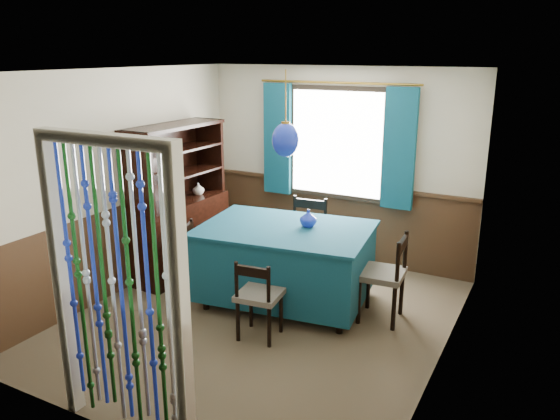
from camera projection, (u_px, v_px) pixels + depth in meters
The scene contains 22 objects.
floor at pixel (261, 319), 5.65m from camera, with size 4.00×4.00×0.00m, color brown.
ceiling at pixel (258, 70), 4.95m from camera, with size 4.00×4.00×0.00m, color silver.
wall_back at pixel (338, 166), 7.00m from camera, with size 3.60×3.60×0.00m, color beige.
wall_front at pixel (109, 274), 3.61m from camera, with size 3.60×3.60×0.00m, color beige.
wall_left at pixel (121, 183), 6.11m from camera, with size 4.00×4.00×0.00m, color beige.
wall_right at pixel (449, 230), 4.49m from camera, with size 4.00×4.00×0.00m, color beige.
wainscot_back at pixel (336, 222), 7.20m from camera, with size 3.60×3.60×0.00m, color #412918.
wainscot_front at pixel (120, 373), 3.83m from camera, with size 3.60×3.60×0.00m, color #412918.
wainscot_left at pixel (127, 246), 6.32m from camera, with size 4.00×4.00×0.00m, color #412918.
wainscot_right at pixel (439, 312), 4.71m from camera, with size 4.00×4.00×0.00m, color #412918.
window at pixel (337, 143), 6.87m from camera, with size 1.32×0.12×1.42m, color black.
doorway at pixel (118, 299), 3.71m from camera, with size 1.16×0.12×2.18m, color silver, non-canonical shape.
dining_table at pixel (285, 260), 5.90m from camera, with size 1.94×1.45×0.87m.
chair_near at pixel (258, 296), 5.17m from camera, with size 0.44×0.43×0.81m.
chair_far at pixel (305, 237), 6.60m from camera, with size 0.52×0.50×0.97m.
chair_left at pixel (199, 255), 6.23m from camera, with size 0.49×0.50×0.81m.
chair_right at pixel (385, 275), 5.52m from camera, with size 0.47×0.49×0.92m.
sideboard at pixel (179, 223), 6.72m from camera, with size 0.54×1.43×1.84m.
pendant_lamp at pixel (286, 140), 5.53m from camera, with size 0.28×0.28×0.87m.
vase_table at pixel (308, 219), 5.80m from camera, with size 0.17×0.17×0.17m, color #17299F.
bowl_shelf at pixel (166, 176), 6.28m from camera, with size 0.22×0.22×0.05m, color beige.
vase_sideboard at pixel (198, 188), 6.88m from camera, with size 0.16×0.16×0.17m, color beige.
Camera 1 is at (2.57, -4.42, 2.67)m, focal length 35.00 mm.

